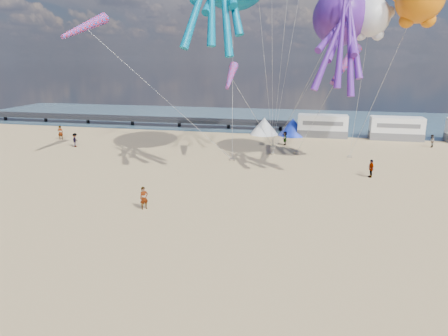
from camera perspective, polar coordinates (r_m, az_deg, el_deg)
ground at (r=19.49m, az=-3.01°, el=-16.87°), size 120.00×120.00×0.00m
water at (r=71.76m, az=8.77°, el=6.87°), size 120.00×120.00×0.00m
pier at (r=68.76m, az=-16.03°, el=6.92°), size 60.00×3.00×0.50m
motorhome_0 at (r=56.58m, az=13.87°, el=5.87°), size 6.60×2.50×3.00m
motorhome_1 at (r=57.62m, az=23.38°, el=5.22°), size 6.60×2.50×3.00m
tent_white at (r=56.98m, az=5.75°, el=6.00°), size 4.00×4.00×2.40m
tent_blue at (r=56.67m, az=9.79°, el=5.80°), size 4.00×4.00×2.40m
standing_person at (r=28.98m, az=-11.36°, el=-4.22°), size 0.71×0.70×1.65m
beachgoer_1 at (r=54.42m, az=27.51°, el=3.44°), size 0.78×0.90×1.57m
beachgoer_2 at (r=51.81m, az=-20.49°, el=3.76°), size 0.81×0.95×1.69m
beachgoer_3 at (r=38.33m, az=20.25°, el=-0.05°), size 0.86×1.19×1.66m
beachgoer_4 at (r=50.20m, az=8.69°, el=4.22°), size 0.45×1.00×1.68m
beachgoer_5 at (r=57.32m, az=-22.34°, el=4.71°), size 1.81×0.98×1.87m
sandbag_a at (r=41.99m, az=1.17°, el=1.18°), size 0.50×0.35×0.22m
sandbag_b at (r=45.18m, az=6.90°, el=2.09°), size 0.50×0.35×0.22m
sandbag_c at (r=45.37m, az=17.49°, el=1.54°), size 0.50×0.35×0.22m
sandbag_d at (r=45.85m, az=10.34°, el=2.15°), size 0.50×0.35×0.22m
sandbag_e at (r=48.61m, az=6.98°, el=3.03°), size 0.50×0.35×0.22m
kite_octopus_purple at (r=41.09m, az=16.37°, el=19.96°), size 5.66×10.76×11.76m
kite_panda at (r=40.06m, az=20.23°, el=19.57°), size 4.98×4.81×5.83m
windsock_left at (r=42.32m, az=-19.30°, el=18.48°), size 2.48×6.13×6.04m
windsock_mid at (r=37.17m, az=16.88°, el=13.92°), size 3.34×6.55×6.64m
windsock_right at (r=40.25m, az=0.95°, el=12.96°), size 0.99×4.28×4.26m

